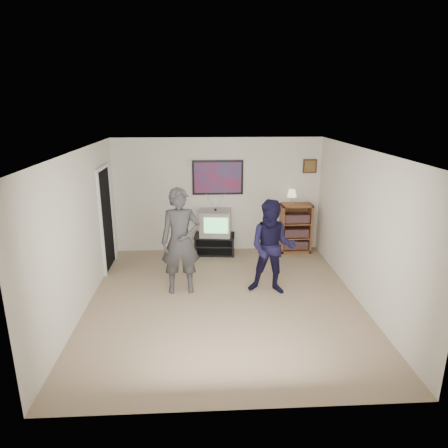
{
  "coord_description": "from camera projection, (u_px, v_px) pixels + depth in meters",
  "views": [
    {
      "loc": [
        -0.34,
        -6.03,
        3.18
      ],
      "look_at": [
        0.03,
        0.66,
        1.15
      ],
      "focal_mm": 32.0,
      "sensor_mm": 36.0,
      "label": 1
    }
  ],
  "objects": [
    {
      "name": "crt_television",
      "position": [
        216.0,
        223.0,
        8.63
      ],
      "size": [
        0.71,
        0.62,
        0.55
      ],
      "primitive_type": null,
      "rotation": [
        0.0,
        0.0,
        -0.12
      ],
      "color": "gray",
      "rests_on": "media_stand"
    },
    {
      "name": "table_lamp",
      "position": [
        292.0,
        197.0,
        8.59
      ],
      "size": [
        0.21,
        0.21,
        0.33
      ],
      "primitive_type": null,
      "color": "#F4EAB8",
      "rests_on": "bookshelf"
    },
    {
      "name": "poster",
      "position": [
        218.0,
        178.0,
        8.59
      ],
      "size": [
        1.1,
        0.03,
        0.75
      ],
      "primitive_type": "cube",
      "color": "black",
      "rests_on": "room_shell"
    },
    {
      "name": "bookshelf",
      "position": [
        296.0,
        228.0,
        8.82
      ],
      "size": [
        0.66,
        0.38,
        1.08
      ],
      "primitive_type": null,
      "color": "#5E2D1C",
      "rests_on": "room_shell"
    },
    {
      "name": "controller_left",
      "position": [
        184.0,
        221.0,
        6.97
      ],
      "size": [
        0.05,
        0.13,
        0.04
      ],
      "primitive_type": "cube",
      "rotation": [
        0.0,
        0.0,
        -0.07
      ],
      "color": "white",
      "rests_on": "person_tall"
    },
    {
      "name": "person_short",
      "position": [
        272.0,
        248.0,
        6.79
      ],
      "size": [
        0.93,
        0.8,
        1.66
      ],
      "primitive_type": "imported",
      "rotation": [
        0.0,
        0.0,
        -0.24
      ],
      "color": "black",
      "rests_on": "room_shell"
    },
    {
      "name": "doorway",
      "position": [
        106.0,
        219.0,
        7.82
      ],
      "size": [
        0.03,
        0.85,
        2.0
      ],
      "primitive_type": "cube",
      "color": "black",
      "rests_on": "room_shell"
    },
    {
      "name": "person_tall",
      "position": [
        181.0,
        241.0,
        6.8
      ],
      "size": [
        0.7,
        0.48,
        1.85
      ],
      "primitive_type": "imported",
      "rotation": [
        0.0,
        0.0,
        0.06
      ],
      "color": "#343437",
      "rests_on": "room_shell"
    },
    {
      "name": "small_picture",
      "position": [
        310.0,
        166.0,
        8.64
      ],
      "size": [
        0.3,
        0.03,
        0.3
      ],
      "primitive_type": "cube",
      "color": "#311B0F",
      "rests_on": "room_shell"
    },
    {
      "name": "room_shell",
      "position": [
        223.0,
        224.0,
        6.67
      ],
      "size": [
        4.51,
        5.0,
        2.51
      ],
      "color": "#7D624F",
      "rests_on": "ground"
    },
    {
      "name": "controller_right",
      "position": [
        272.0,
        233.0,
        6.94
      ],
      "size": [
        0.06,
        0.13,
        0.04
      ],
      "primitive_type": "cube",
      "rotation": [
        0.0,
        0.0,
        0.16
      ],
      "color": "white",
      "rests_on": "person_short"
    },
    {
      "name": "air_vent",
      "position": [
        192.0,
        164.0,
        8.48
      ],
      "size": [
        0.28,
        0.02,
        0.14
      ],
      "primitive_type": "cube",
      "color": "white",
      "rests_on": "room_shell"
    },
    {
      "name": "media_stand",
      "position": [
        215.0,
        244.0,
        8.77
      ],
      "size": [
        0.91,
        0.56,
        0.43
      ],
      "rotation": [
        0.0,
        0.0,
        -0.1
      ],
      "color": "black",
      "rests_on": "room_shell"
    }
  ]
}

